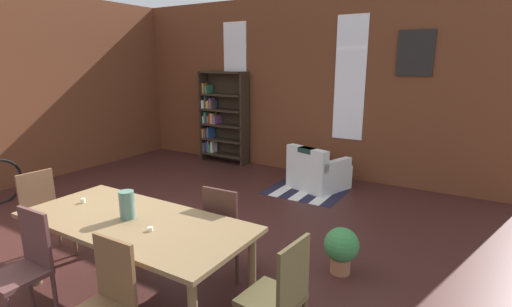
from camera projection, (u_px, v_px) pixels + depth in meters
ground_plane at (122, 254)px, 4.31m from camera, size 10.76×10.76×0.00m
back_wall_brick at (289, 86)px, 7.41m from camera, size 8.00×0.12×3.33m
window_pane_0 at (235, 76)px, 7.93m from camera, size 0.55×0.02×2.16m
window_pane_1 at (350, 79)px, 6.69m from camera, size 0.55×0.02×2.16m
dining_table at (135, 227)px, 3.39m from camera, size 2.19×0.98×0.75m
vase_on_table at (127, 205)px, 3.38m from camera, size 0.13×0.13×0.25m
tealight_candle_0 at (83, 201)px, 3.77m from camera, size 0.04×0.04×0.05m
tealight_candle_1 at (150, 229)px, 3.15m from camera, size 0.04×0.04×0.03m
dining_chair_head_left at (44, 212)px, 4.17m from camera, size 0.44×0.44×0.95m
dining_chair_far_right at (227, 228)px, 3.77m from camera, size 0.42×0.42×0.95m
dining_chair_head_right at (279, 295)px, 2.68m from camera, size 0.44×0.44×0.95m
dining_chair_near_left at (25, 265)px, 3.08m from camera, size 0.41×0.41×0.95m
dining_chair_near_right at (104, 304)px, 2.59m from camera, size 0.41×0.41×0.95m
bookshelf_tall at (221, 118)px, 8.11m from camera, size 1.10×0.31×1.93m
armchair_white at (317, 172)px, 6.49m from camera, size 1.01×1.01×0.75m
potted_plant_by_shelf at (341, 248)px, 3.86m from camera, size 0.35×0.35×0.49m
striped_rug at (305, 192)px, 6.35m from camera, size 1.25×0.94×0.01m
framed_picture at (416, 53)px, 6.06m from camera, size 0.56×0.03×0.72m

